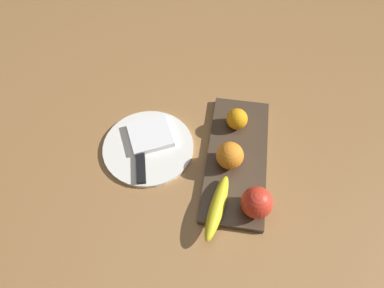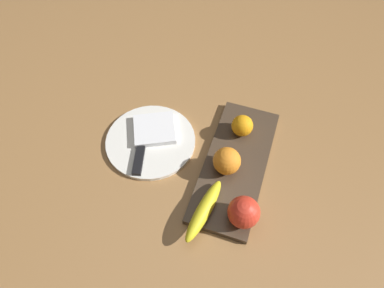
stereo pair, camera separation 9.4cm
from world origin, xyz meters
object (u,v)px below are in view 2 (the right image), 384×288
orange_near_banana (242,126)px  folded_napkin (154,129)px  fruit_tray (235,164)px  dinner_plate (151,141)px  knife (140,156)px  banana (204,210)px  apple (244,212)px  orange_near_apple (227,161)px

orange_near_banana → folded_napkin: bearing=106.8°
fruit_tray → orange_near_banana: (0.10, 0.01, 0.04)m
dinner_plate → knife: (-0.06, 0.01, 0.01)m
banana → orange_near_banana: size_ratio=2.95×
apple → banana: (-0.02, 0.09, -0.02)m
fruit_tray → knife: knife is taller
fruit_tray → knife: 0.26m
orange_near_apple → dinner_plate: (0.03, 0.23, -0.05)m
dinner_plate → apple: bearing=-116.3°
apple → knife: 0.33m
fruit_tray → knife: size_ratio=2.27×
banana → fruit_tray: bearing=176.2°
dinner_plate → banana: bearing=-128.2°
orange_near_apple → dinner_plate: bearing=83.6°
banana → folded_napkin: (0.20, 0.21, -0.02)m
fruit_tray → dinner_plate: size_ratio=1.59×
fruit_tray → apple: apple is taller
dinner_plate → folded_napkin: bearing=0.0°
fruit_tray → banana: banana is taller
banana → folded_napkin: size_ratio=1.54×
apple → orange_near_apple: bearing=31.3°
orange_near_apple → folded_napkin: size_ratio=0.63×
folded_napkin → knife: folded_napkin is taller
banana → orange_near_apple: (0.14, -0.02, 0.02)m
apple → banana: 0.10m
apple → orange_near_banana: size_ratio=1.28×
orange_near_banana → banana: bearing=174.6°
fruit_tray → knife: bearing=103.9°
apple → folded_napkin: (0.18, 0.31, -0.04)m
orange_near_apple → knife: (-0.04, 0.24, -0.04)m
fruit_tray → dinner_plate: (0.00, 0.25, -0.00)m
banana → dinner_plate: bearing=-119.2°
orange_near_apple → dinner_plate: orange_near_apple is taller
apple → orange_near_banana: bearing=14.8°
banana → knife: 0.24m
orange_near_banana → fruit_tray: bearing=-173.2°
fruit_tray → folded_napkin: folded_napkin is taller
folded_napkin → orange_near_banana: bearing=-73.2°
orange_near_apple → orange_near_banana: 0.13m
knife → dinner_plate: bearing=-20.1°
apple → banana: size_ratio=0.43×
orange_near_banana → knife: orange_near_banana is taller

